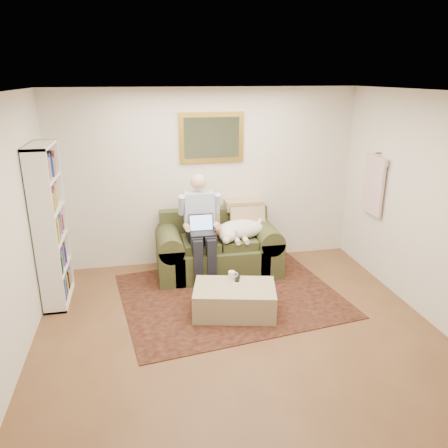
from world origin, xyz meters
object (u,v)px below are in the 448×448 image
object	(u,v)px
sofa	(218,252)
ottoman	(235,300)
laptop	(202,228)
seated_man	(201,229)
sleeping_dog	(240,229)
coffee_mug	(232,275)
bookshelf	(50,226)

from	to	relation	value
sofa	ottoman	distance (m)	1.22
laptop	ottoman	world-z (taller)	laptop
sofa	seated_man	size ratio (longest dim) A/B	1.19
laptop	ottoman	xyz separation A→B (m)	(0.24, -0.99, -0.60)
seated_man	sleeping_dog	bearing A→B (deg)	7.13
coffee_mug	bookshelf	size ratio (longest dim) A/B	0.05
sleeping_dog	bookshelf	world-z (taller)	bookshelf
ottoman	sofa	bearing A→B (deg)	88.88
coffee_mug	bookshelf	bearing A→B (deg)	165.12
seated_man	coffee_mug	world-z (taller)	seated_man
sleeping_dog	bookshelf	bearing A→B (deg)	-172.31
bookshelf	sofa	bearing A→B (deg)	11.06
sofa	bookshelf	size ratio (longest dim) A/B	0.87
sleeping_dog	bookshelf	xyz separation A→B (m)	(-2.48, -0.34, 0.33)
coffee_mug	sofa	bearing A→B (deg)	89.31
sofa	ottoman	xyz separation A→B (m)	(-0.02, -1.22, -0.13)
ottoman	bookshelf	distance (m)	2.43
sofa	seated_man	world-z (taller)	seated_man
sofa	ottoman	size ratio (longest dim) A/B	1.80
coffee_mug	bookshelf	world-z (taller)	bookshelf
ottoman	bookshelf	world-z (taller)	bookshelf
laptop	coffee_mug	world-z (taller)	laptop
sofa	laptop	distance (m)	0.58
seated_man	coffee_mug	bearing A→B (deg)	-73.34
seated_man	bookshelf	size ratio (longest dim) A/B	0.74
laptop	coffee_mug	bearing A→B (deg)	-71.97
sofa	sleeping_dog	bearing A→B (deg)	-15.74
sofa	coffee_mug	bearing A→B (deg)	-90.69
ottoman	coffee_mug	world-z (taller)	coffee_mug
laptop	sleeping_dog	xyz separation A→B (m)	(0.58, 0.14, -0.10)
laptop	coffee_mug	xyz separation A→B (m)	(0.25, -0.77, -0.37)
bookshelf	seated_man	bearing A→B (deg)	7.87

